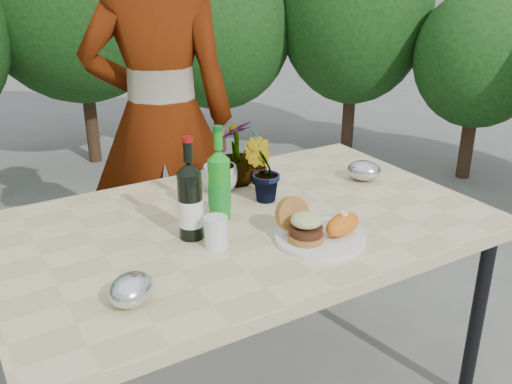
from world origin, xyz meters
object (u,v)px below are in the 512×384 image
person (161,121)px  dinner_plate (320,238)px  patio_table (244,236)px  wine_bottle (190,202)px

person → dinner_plate: bearing=118.0°
patio_table → wine_bottle: bearing=-173.4°
wine_bottle → person: 0.85m
dinner_plate → person: bearing=95.0°
dinner_plate → patio_table: bearing=118.3°
dinner_plate → person: person is taller
patio_table → person: person is taller
patio_table → person: bearing=87.1°
wine_bottle → patio_table: bearing=8.3°
patio_table → wine_bottle: wine_bottle is taller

